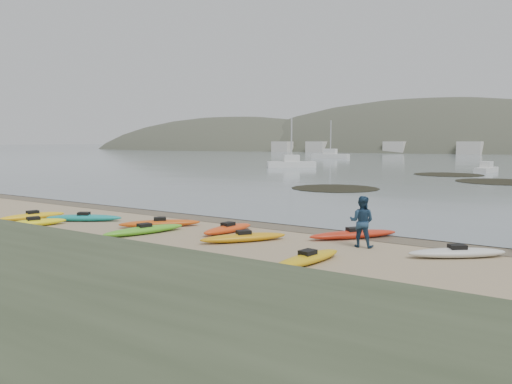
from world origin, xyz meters
The scene contains 6 objects.
ground centered at (0.00, 0.00, 0.00)m, with size 600.00×600.00×0.00m, color tan.
wet_sand centered at (0.00, -0.30, 0.00)m, with size 60.00×60.00×0.00m, color brown.
kayaks centered at (-0.44, -4.31, 0.17)m, with size 22.33×8.97×0.34m.
person_east centered at (6.62, -2.67, 0.97)m, with size 0.95×0.74×1.95m, color navy.
kelp_mats centered at (1.28, 31.92, 0.03)m, with size 18.74×31.29×0.04m.
moored_boats centered at (0.55, 77.01, 0.54)m, with size 96.26×68.30×1.22m.
Camera 1 is at (13.68, -20.38, 3.99)m, focal length 35.00 mm.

